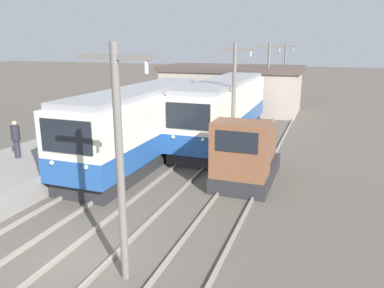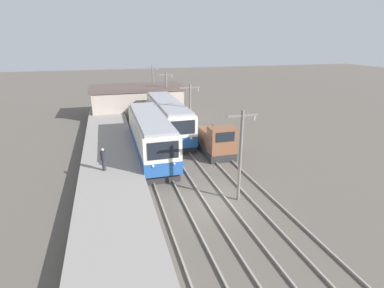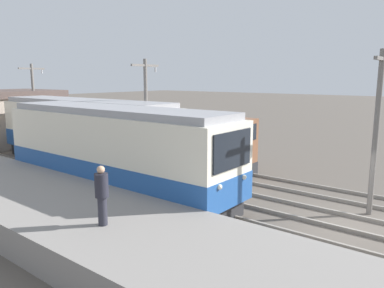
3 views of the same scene
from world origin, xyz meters
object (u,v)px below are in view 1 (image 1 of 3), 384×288
object	(u,v)px
catenary_mast_near	(120,157)
shunting_locomotive	(247,156)
catenary_mast_far	(268,78)
person_on_platform	(16,138)
commuter_train_left	(142,128)
catenary_mast_distant	(285,69)
commuter_train_center	(224,112)
catenary_mast_mid	(234,96)

from	to	relation	value
catenary_mast_near	shunting_locomotive	bearing A→B (deg)	79.76
catenary_mast_far	person_on_platform	bearing A→B (deg)	-114.57
commuter_train_left	person_on_platform	world-z (taller)	commuter_train_left
catenary_mast_distant	commuter_train_center	bearing A→B (deg)	-94.35
commuter_train_center	catenary_mast_distant	bearing A→B (deg)	85.65
commuter_train_left	catenary_mast_mid	xyz separation A→B (m)	(4.31, 2.33, 1.57)
catenary_mast_far	shunting_locomotive	bearing A→B (deg)	-84.42
shunting_locomotive	catenary_mast_far	distance (m)	15.49
commuter_train_left	catenary_mast_distant	size ratio (longest dim) A/B	1.99
shunting_locomotive	catenary_mast_far	xyz separation A→B (m)	(-1.49, 15.27, 2.15)
commuter_train_left	shunting_locomotive	size ratio (longest dim) A/B	2.55
catenary_mast_near	catenary_mast_distant	distance (m)	35.28
commuter_train_center	catenary_mast_near	size ratio (longest dim) A/B	2.20
commuter_train_center	catenary_mast_far	xyz separation A→B (m)	(1.51, 8.09, 1.58)
commuter_train_left	catenary_mast_distant	world-z (taller)	catenary_mast_distant
catenary_mast_mid	person_on_platform	world-z (taller)	catenary_mast_mid
commuter_train_left	person_on_platform	xyz separation A→B (m)	(-4.11, -4.33, 0.14)
catenary_mast_distant	person_on_platform	distance (m)	31.37
commuter_train_center	catenary_mast_mid	distance (m)	4.27
commuter_train_left	catenary_mast_mid	bearing A→B (deg)	28.45
commuter_train_left	catenary_mast_near	bearing A→B (deg)	-65.43
commuter_train_center	catenary_mast_near	xyz separation A→B (m)	(1.51, -15.43, 1.58)
catenary_mast_near	catenary_mast_far	xyz separation A→B (m)	(0.00, 23.52, 0.00)
commuter_train_left	catenary_mast_mid	world-z (taller)	catenary_mast_mid
catenary_mast_near	commuter_train_center	bearing A→B (deg)	95.58
person_on_platform	catenary_mast_mid	bearing A→B (deg)	38.35
commuter_train_center	person_on_platform	world-z (taller)	commuter_train_center
shunting_locomotive	catenary_mast_mid	distance (m)	4.37
catenary_mast_distant	commuter_train_left	bearing A→B (deg)	-99.46
shunting_locomotive	catenary_mast_distant	xyz separation A→B (m)	(-1.49, 27.03, 2.15)
catenary_mast_far	catenary_mast_distant	world-z (taller)	same
commuter_train_center	shunting_locomotive	distance (m)	7.80
commuter_train_left	catenary_mast_far	world-z (taller)	catenary_mast_far
commuter_train_left	catenary_mast_far	size ratio (longest dim) A/B	1.99
catenary_mast_far	catenary_mast_distant	distance (m)	11.76
commuter_train_left	catenary_mast_distant	distance (m)	26.26
commuter_train_left	catenary_mast_mid	size ratio (longest dim) A/B	1.99
commuter_train_left	commuter_train_center	world-z (taller)	commuter_train_left
catenary_mast_far	catenary_mast_distant	size ratio (longest dim) A/B	1.00
commuter_train_left	catenary_mast_far	distance (m)	14.82
catenary_mast_distant	catenary_mast_far	bearing A→B (deg)	-90.00
commuter_train_left	commuter_train_center	size ratio (longest dim) A/B	0.90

